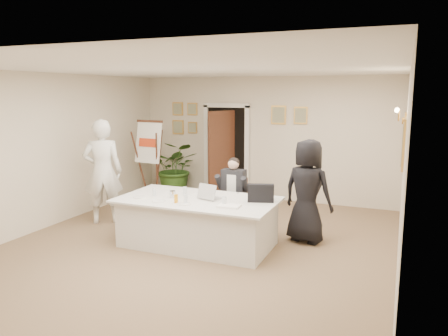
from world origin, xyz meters
name	(u,v)px	position (x,y,z in m)	size (l,w,h in m)	color
floor	(197,246)	(0.00, 0.00, 0.00)	(7.00, 7.00, 0.00)	brown
ceiling	(195,69)	(0.00, 0.00, 2.80)	(6.00, 7.00, 0.02)	white
wall_back	(263,139)	(0.00, 3.50, 1.40)	(6.00, 0.10, 2.80)	beige
wall_front	(12,221)	(0.00, -3.50, 1.40)	(6.00, 0.10, 2.80)	beige
wall_left	(48,151)	(-3.00, 0.00, 1.40)	(0.10, 7.00, 2.80)	beige
wall_right	(403,174)	(3.00, 0.00, 1.40)	(0.10, 7.00, 2.80)	beige
doorway	(225,153)	(-0.88, 3.32, 1.04)	(1.14, 0.86, 2.20)	black
pictures_back_wall	(231,118)	(-0.80, 3.47, 1.85)	(3.40, 0.06, 0.80)	gold
pictures_right_wall	(403,138)	(2.97, 1.20, 1.75)	(0.06, 2.20, 0.80)	gold
wall_sconce	(400,115)	(2.90, 1.20, 2.10)	(0.20, 0.30, 0.24)	#C28F3E
conference_table	(198,222)	(-0.01, 0.04, 0.39)	(2.53, 1.35, 0.78)	silver
seated_man	(233,193)	(0.20, 1.05, 0.66)	(0.57, 0.61, 1.33)	black
flip_chart	(152,166)	(-2.15, 2.14, 0.84)	(0.64, 0.42, 1.81)	#3F2414
standing_man	(103,172)	(-2.20, 0.50, 0.99)	(0.72, 0.47, 1.97)	white
standing_woman	(307,191)	(1.57, 0.90, 0.86)	(0.84, 0.54, 1.71)	black
potted_palm	(176,168)	(-2.07, 3.10, 0.65)	(1.16, 1.01, 1.29)	#2F551C
laptop	(210,190)	(0.17, 0.13, 0.91)	(0.34, 0.36, 0.28)	#B7BABC
laptop_bag	(261,193)	(0.99, 0.22, 0.92)	(0.40, 0.11, 0.28)	black
paper_stack	(229,206)	(0.65, -0.25, 0.79)	(0.32, 0.23, 0.03)	white
plate_left	(139,197)	(-0.92, -0.24, 0.78)	(0.20, 0.20, 0.01)	white
plate_mid	(159,201)	(-0.49, -0.35, 0.78)	(0.21, 0.21, 0.01)	white
plate_near	(184,204)	(-0.05, -0.36, 0.78)	(0.21, 0.21, 0.01)	white
glass_a	(154,192)	(-0.75, -0.05, 0.84)	(0.06, 0.06, 0.14)	silver
glass_b	(186,199)	(-0.04, -0.30, 0.84)	(0.06, 0.06, 0.14)	silver
glass_c	(224,201)	(0.55, -0.19, 0.84)	(0.06, 0.06, 0.14)	silver
glass_d	(185,191)	(-0.30, 0.18, 0.84)	(0.07, 0.07, 0.14)	silver
oj_glass	(176,199)	(-0.20, -0.32, 0.84)	(0.06, 0.06, 0.13)	orange
steel_jug	(173,194)	(-0.41, -0.04, 0.83)	(0.10, 0.10, 0.11)	silver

